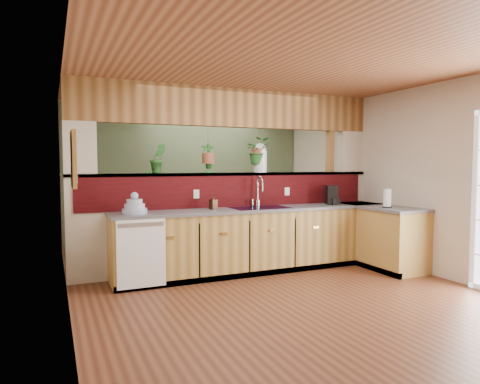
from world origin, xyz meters
name	(u,v)px	position (x,y,z in m)	size (l,w,h in m)	color
ground	(278,291)	(0.00, 0.00, 0.00)	(4.60, 7.00, 0.01)	#502A18
ceiling	(279,70)	(0.00, 0.00, 2.60)	(4.60, 7.00, 0.01)	brown
wall_back	(190,175)	(0.00, 3.50, 1.30)	(4.60, 0.02, 2.60)	beige
wall_left	(67,186)	(-2.30, 0.00, 1.30)	(0.02, 7.00, 2.60)	beige
wall_right	(423,180)	(2.30, 0.00, 1.30)	(0.02, 7.00, 2.60)	beige
pass_through_partition	(235,186)	(0.03, 1.35, 1.19)	(4.60, 0.21, 2.60)	beige
pass_through_ledge	(233,174)	(0.00, 1.35, 1.37)	(4.60, 0.21, 0.04)	brown
header_beam	(233,108)	(0.00, 1.35, 2.33)	(4.60, 0.15, 0.55)	brown
sage_backwall	(190,175)	(0.00, 3.48, 1.30)	(4.55, 0.02, 2.55)	#576B49
countertop	(299,238)	(0.84, 0.87, 0.45)	(4.14, 1.52, 0.90)	olive
dishwasher	(141,253)	(-1.48, 0.66, 0.46)	(0.58, 0.03, 0.82)	white
navy_sink	(260,213)	(0.25, 0.98, 0.82)	(0.82, 0.50, 0.18)	black
framed_print	(74,159)	(-2.27, -0.80, 1.55)	(0.04, 0.35, 0.45)	olive
faucet	(259,190)	(0.31, 1.13, 1.14)	(0.19, 0.20, 0.45)	#B7B7B2
dish_stack	(135,207)	(-1.50, 0.95, 0.98)	(0.31, 0.31, 0.27)	#99A8C6
soap_dispenser	(213,202)	(-0.42, 1.05, 1.00)	(0.09, 0.09, 0.20)	#392014
coffee_maker	(332,196)	(1.48, 0.99, 1.03)	(0.15, 0.26, 0.29)	black
paper_towel	(387,199)	(1.90, 0.26, 1.03)	(0.13, 0.13, 0.28)	black
glass_jar	(260,158)	(0.44, 1.35, 1.61)	(0.20, 0.20, 0.44)	silver
ledge_plant_left	(158,158)	(-1.11, 1.35, 1.59)	(0.22, 0.18, 0.40)	#215A20
hanging_plant_a	(208,147)	(-0.39, 1.35, 1.75)	(0.23, 0.20, 0.53)	brown
hanging_plant_b	(258,140)	(0.40, 1.35, 1.88)	(0.45, 0.43, 0.52)	brown
shelving_console	(187,219)	(-0.14, 3.25, 0.50)	(1.40, 0.37, 0.93)	black
shelf_plant_a	(152,182)	(-0.79, 3.25, 1.20)	(0.24, 0.16, 0.46)	#215A20
shelf_plant_b	(208,182)	(0.28, 3.25, 1.19)	(0.25, 0.25, 0.44)	#215A20
floor_plant	(247,224)	(0.84, 2.70, 0.42)	(0.76, 0.65, 0.84)	#215A20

